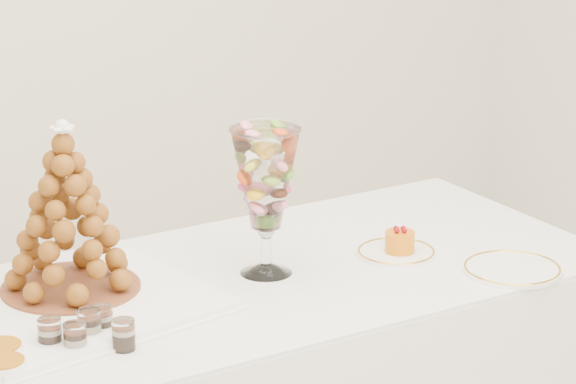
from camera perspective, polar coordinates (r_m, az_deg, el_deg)
lace_tray at (r=3.09m, az=-8.93°, el=-4.85°), size 0.67×0.54×0.02m
macaron_vase at (r=3.21m, az=-0.94°, el=0.49°), size 0.16×0.16×0.36m
cake_plate at (r=3.41m, az=4.55°, el=-2.55°), size 0.20×0.20×0.01m
spare_plate at (r=3.33m, az=9.36°, el=-3.22°), size 0.24×0.24×0.01m
verrine_a at (r=2.91m, az=-9.93°, el=-5.89°), size 0.05×0.05×0.07m
verrine_b at (r=2.94m, az=-8.31°, el=-5.52°), size 0.05×0.05×0.07m
verrine_c at (r=2.97m, az=-7.77°, el=-5.33°), size 0.06×0.06×0.06m
verrine_d at (r=2.88m, az=-8.89°, el=-6.08°), size 0.06×0.06×0.07m
verrine_e at (r=2.89m, az=-6.89°, el=-5.95°), size 0.06×0.06×0.07m
ramekin_back at (r=2.89m, az=-11.92°, el=-6.58°), size 0.10×0.10×0.03m
ramekin_front at (r=2.82m, az=-11.82°, el=-7.23°), size 0.10×0.10×0.03m
croquembouche at (r=3.11m, az=-9.25°, el=-0.68°), size 0.33×0.33×0.40m
mousse_cake at (r=3.39m, az=4.70°, el=-2.07°), size 0.07×0.07×0.07m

